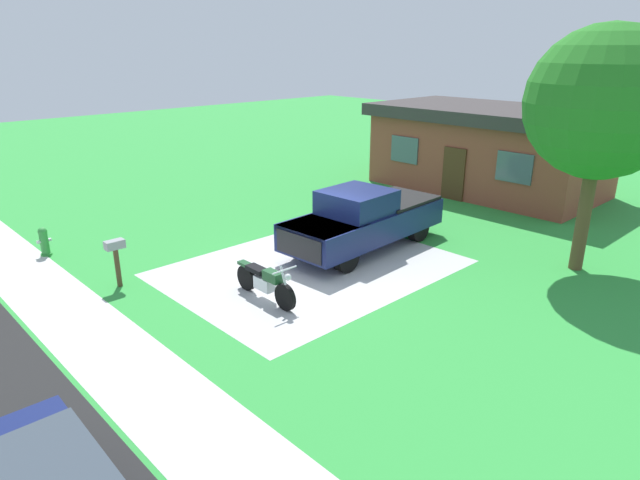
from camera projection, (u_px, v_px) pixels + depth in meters
ground_plane at (312, 268)px, 15.33m from camera, size 80.00×80.00×0.00m
driveway_pad at (312, 268)px, 15.33m from camera, size 5.94×7.72×0.01m
sidewalk_strip at (102, 343)px, 11.44m from camera, size 36.00×1.80×0.01m
motorcycle at (265, 282)px, 13.26m from camera, size 2.21×0.70×1.09m
pickup_truck at (366, 218)px, 16.56m from camera, size 2.28×5.72×1.90m
fire_hydrant at (44, 242)px, 16.12m from camera, size 0.32×0.40×0.87m
mailbox at (115, 251)px, 13.84m from camera, size 0.26×0.48×1.26m
shade_tree at (603, 104)px, 13.79m from camera, size 3.89×3.89×6.47m
neighbor_house at (489, 148)px, 23.19m from camera, size 9.60×5.60×3.50m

